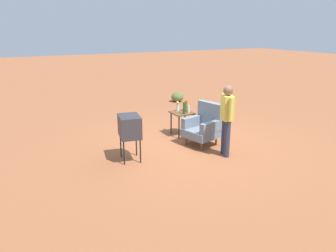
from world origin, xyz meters
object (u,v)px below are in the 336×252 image
(tv_on_stand, at_px, (130,127))
(person_standing, at_px, (227,116))
(armchair, at_px, (204,125))
(bottle_tall_amber, at_px, (186,106))
(bottle_short_clear, at_px, (189,109))
(flower_vase, at_px, (178,106))
(side_table, at_px, (182,116))
(soda_can_blue, at_px, (184,108))
(bottle_wine_green, at_px, (184,108))

(tv_on_stand, height_order, person_standing, person_standing)
(armchair, height_order, bottle_tall_amber, armchair)
(bottle_short_clear, bearing_deg, tv_on_stand, -66.35)
(armchair, bearing_deg, flower_vase, -171.44)
(side_table, height_order, bottle_short_clear, bottle_short_clear)
(side_table, distance_m, flower_vase, 0.31)
(soda_can_blue, distance_m, flower_vase, 0.24)
(armchair, relative_size, bottle_wine_green, 3.31)
(armchair, relative_size, person_standing, 0.65)
(tv_on_stand, bearing_deg, bottle_short_clear, 113.65)
(bottle_wine_green, bearing_deg, armchair, 12.17)
(side_table, xyz_separation_m, person_standing, (1.75, 0.15, 0.39))
(armchair, distance_m, tv_on_stand, 2.05)
(tv_on_stand, xyz_separation_m, bottle_tall_amber, (-1.04, 2.05, 0.01))
(soda_can_blue, height_order, flower_vase, flower_vase)
(bottle_tall_amber, bearing_deg, soda_can_blue, 165.36)
(person_standing, bearing_deg, side_table, -175.14)
(side_table, xyz_separation_m, bottle_wine_green, (0.16, -0.03, 0.26))
(side_table, distance_m, bottle_short_clear, 0.26)
(person_standing, relative_size, soda_can_blue, 13.44)
(bottle_short_clear, bearing_deg, side_table, -128.68)
(side_table, xyz_separation_m, bottle_short_clear, (0.11, 0.13, 0.20))
(bottle_short_clear, bearing_deg, armchair, -0.54)
(person_standing, height_order, flower_vase, person_standing)
(armchair, height_order, soda_can_blue, armchair)
(side_table, relative_size, bottle_short_clear, 3.23)
(armchair, xyz_separation_m, bottle_wine_green, (-0.74, -0.16, 0.31))
(side_table, relative_size, bottle_tall_amber, 2.16)
(person_standing, height_order, bottle_short_clear, person_standing)
(person_standing, distance_m, soda_can_blue, 1.97)
(tv_on_stand, xyz_separation_m, soda_can_blue, (-1.21, 2.09, -0.07))
(bottle_tall_amber, bearing_deg, bottle_wine_green, -41.27)
(side_table, distance_m, person_standing, 1.80)
(soda_can_blue, relative_size, flower_vase, 0.46)
(tv_on_stand, distance_m, bottle_tall_amber, 2.30)
(armchair, distance_m, bottle_short_clear, 0.83)
(bottle_wine_green, distance_m, soda_can_blue, 0.44)
(armchair, bearing_deg, tv_on_stand, -87.16)
(side_table, distance_m, soda_can_blue, 0.32)
(side_table, xyz_separation_m, tv_on_stand, (1.00, -1.91, 0.23))
(side_table, height_order, bottle_tall_amber, bottle_tall_amber)
(armchair, height_order, bottle_short_clear, armchair)
(side_table, bearing_deg, soda_can_blue, 138.43)
(armchair, bearing_deg, person_standing, 1.44)
(bottle_tall_amber, bearing_deg, armchair, -0.86)
(tv_on_stand, xyz_separation_m, flower_vase, (-1.19, 1.87, 0.01))
(armchair, bearing_deg, bottle_wine_green, -167.83)
(armchair, relative_size, flower_vase, 4.00)
(flower_vase, bearing_deg, soda_can_blue, 94.87)
(tv_on_stand, distance_m, bottle_short_clear, 2.23)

